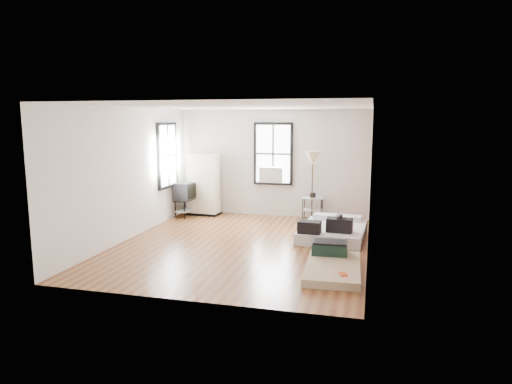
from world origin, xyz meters
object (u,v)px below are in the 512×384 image
(mattress_main, at_px, (333,230))
(mattress_bare, at_px, (332,263))
(side_table, at_px, (313,202))
(wardrobe, at_px, (204,184))
(tv_stand, at_px, (185,193))
(floor_lamp, at_px, (313,161))

(mattress_main, height_order, mattress_bare, mattress_main)
(mattress_bare, relative_size, side_table, 2.50)
(mattress_bare, height_order, wardrobe, wardrobe)
(wardrobe, relative_size, side_table, 2.38)
(wardrobe, distance_m, side_table, 2.94)
(mattress_main, xyz_separation_m, tv_stand, (-3.96, 1.21, 0.49))
(mattress_main, relative_size, tv_stand, 2.08)
(wardrobe, bearing_deg, mattress_main, -21.13)
(wardrobe, distance_m, tv_stand, 0.58)
(tv_stand, bearing_deg, wardrobe, 51.68)
(mattress_bare, xyz_separation_m, tv_stand, (-4.14, 3.35, 0.54))
(tv_stand, bearing_deg, mattress_bare, -32.95)
(wardrobe, bearing_deg, floor_lamp, 1.06)
(mattress_bare, xyz_separation_m, wardrobe, (-3.75, 3.75, 0.71))
(floor_lamp, xyz_separation_m, tv_stand, (-3.31, -0.30, -0.87))
(mattress_main, distance_m, floor_lamp, 2.13)
(side_table, bearing_deg, mattress_main, -68.69)
(wardrobe, distance_m, floor_lamp, 3.00)
(side_table, bearing_deg, floor_lamp, -89.72)
(side_table, bearing_deg, tv_stand, -172.00)
(mattress_bare, distance_m, wardrobe, 5.35)
(mattress_bare, height_order, floor_lamp, floor_lamp)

